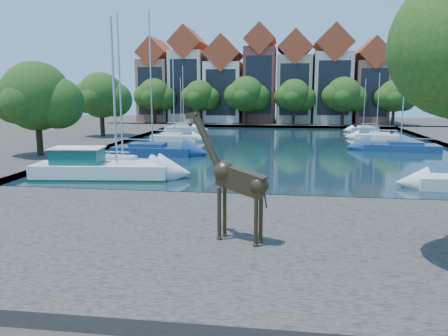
% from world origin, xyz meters
% --- Properties ---
extents(ground, '(160.00, 160.00, 0.00)m').
position_xyz_m(ground, '(0.00, 0.00, 0.00)').
color(ground, '#38332B').
rests_on(ground, ground).
extents(water_basin, '(38.00, 50.00, 0.08)m').
position_xyz_m(water_basin, '(0.00, 24.00, 0.04)').
color(water_basin, black).
rests_on(water_basin, ground).
extents(near_quay, '(50.00, 14.00, 0.50)m').
position_xyz_m(near_quay, '(0.00, -7.00, 0.25)').
color(near_quay, '#4F4A44').
rests_on(near_quay, ground).
extents(far_quay, '(60.00, 16.00, 0.50)m').
position_xyz_m(far_quay, '(0.00, 56.00, 0.25)').
color(far_quay, '#4F4A44').
rests_on(far_quay, ground).
extents(left_quay, '(14.00, 52.00, 0.50)m').
position_xyz_m(left_quay, '(-25.00, 24.00, 0.25)').
color(left_quay, '#4F4A44').
rests_on(left_quay, ground).
extents(townhouse_west_end, '(5.44, 9.18, 14.93)m').
position_xyz_m(townhouse_west_end, '(-23.00, 55.99, 7.36)').
color(townhouse_west_end, '#956851').
rests_on(townhouse_west_end, far_quay).
extents(townhouse_west_mid, '(5.94, 9.18, 16.79)m').
position_xyz_m(townhouse_west_mid, '(-17.00, 55.99, 8.23)').
color(townhouse_west_mid, beige).
rests_on(townhouse_west_mid, far_quay).
extents(townhouse_west_inner, '(6.43, 9.18, 15.15)m').
position_xyz_m(townhouse_west_inner, '(-10.50, 55.99, 7.35)').
color(townhouse_west_inner, silver).
rests_on(townhouse_west_inner, far_quay).
extents(townhouse_center, '(5.44, 9.18, 16.93)m').
position_xyz_m(townhouse_center, '(-4.00, 55.99, 8.36)').
color(townhouse_center, brown).
rests_on(townhouse_center, far_quay).
extents(townhouse_east_inner, '(5.94, 9.18, 15.79)m').
position_xyz_m(townhouse_east_inner, '(2.00, 55.99, 7.73)').
color(townhouse_east_inner, tan).
rests_on(townhouse_east_inner, far_quay).
extents(townhouse_east_mid, '(6.43, 9.18, 16.65)m').
position_xyz_m(townhouse_east_mid, '(8.50, 55.99, 8.10)').
color(townhouse_east_mid, beige).
rests_on(townhouse_east_mid, far_quay).
extents(townhouse_east_end, '(5.44, 9.18, 14.43)m').
position_xyz_m(townhouse_east_end, '(15.00, 55.99, 7.11)').
color(townhouse_east_end, brown).
rests_on(townhouse_east_end, far_quay).
extents(far_tree_far_west, '(7.28, 5.60, 7.68)m').
position_xyz_m(far_tree_far_west, '(-21.90, 50.49, 5.18)').
color(far_tree_far_west, '#332114').
rests_on(far_tree_far_west, far_quay).
extents(far_tree_west, '(6.76, 5.20, 7.36)m').
position_xyz_m(far_tree_west, '(-13.91, 50.49, 5.08)').
color(far_tree_west, '#332114').
rests_on(far_tree_west, far_quay).
extents(far_tree_mid_west, '(7.80, 6.00, 8.00)m').
position_xyz_m(far_tree_mid_west, '(-5.89, 50.49, 5.29)').
color(far_tree_mid_west, '#332114').
rests_on(far_tree_mid_west, far_quay).
extents(far_tree_mid_east, '(7.02, 5.40, 7.52)m').
position_xyz_m(far_tree_mid_east, '(2.10, 50.49, 5.13)').
color(far_tree_mid_east, '#332114').
rests_on(far_tree_mid_east, far_quay).
extents(far_tree_east, '(7.54, 5.80, 7.84)m').
position_xyz_m(far_tree_east, '(10.11, 50.49, 5.24)').
color(far_tree_east, '#332114').
rests_on(far_tree_east, far_quay).
extents(far_tree_far_east, '(6.76, 5.20, 7.36)m').
position_xyz_m(far_tree_far_east, '(18.09, 50.49, 5.08)').
color(far_tree_far_east, '#332114').
rests_on(far_tree_far_east, far_quay).
extents(side_tree_left_near, '(7.80, 6.00, 8.20)m').
position_xyz_m(side_tree_left_near, '(-20.89, 11.99, 5.49)').
color(side_tree_left_near, '#332114').
rests_on(side_tree_left_near, left_quay).
extents(side_tree_left_far, '(7.28, 5.60, 7.88)m').
position_xyz_m(side_tree_left_far, '(-21.90, 27.99, 5.38)').
color(side_tree_left_far, '#332114').
rests_on(side_tree_left_far, left_quay).
extents(giraffe_statue, '(3.34, 1.57, 4.94)m').
position_xyz_m(giraffe_statue, '(-1.39, -7.75, 2.93)').
color(giraffe_statue, '#362C1B').
rests_on(giraffe_statue, near_quay).
extents(motorsailer, '(9.70, 3.77, 10.98)m').
position_xyz_m(motorsailer, '(-12.61, 4.99, 0.93)').
color(motorsailer, white).
rests_on(motorsailer, water_basin).
extents(sailboat_left_a, '(5.96, 2.44, 11.76)m').
position_xyz_m(sailboat_left_a, '(-12.00, 8.43, 0.68)').
color(sailboat_left_a, silver).
rests_on(sailboat_left_a, water_basin).
extents(sailboat_left_b, '(7.65, 2.81, 13.31)m').
position_xyz_m(sailboat_left_b, '(-12.00, 16.34, 0.70)').
color(sailboat_left_b, navy).
rests_on(sailboat_left_b, water_basin).
extents(sailboat_left_c, '(5.69, 2.06, 9.68)m').
position_xyz_m(sailboat_left_c, '(-12.74, 27.69, 0.63)').
color(sailboat_left_c, silver).
rests_on(sailboat_left_c, water_basin).
extents(sailboat_left_d, '(5.43, 2.58, 9.63)m').
position_xyz_m(sailboat_left_d, '(-14.44, 39.95, 0.63)').
color(sailboat_left_d, silver).
rests_on(sailboat_left_d, water_basin).
extents(sailboat_left_e, '(5.26, 2.81, 7.88)m').
position_xyz_m(sailboat_left_e, '(-15.00, 40.84, 0.56)').
color(sailboat_left_e, silver).
rests_on(sailboat_left_e, water_basin).
extents(sailboat_right_b, '(7.62, 3.10, 11.33)m').
position_xyz_m(sailboat_right_b, '(12.27, 22.48, 0.60)').
color(sailboat_right_b, navy).
rests_on(sailboat_right_b, water_basin).
extents(sailboat_right_c, '(5.40, 2.37, 8.19)m').
position_xyz_m(sailboat_right_c, '(12.00, 33.11, 0.56)').
color(sailboat_right_c, white).
rests_on(sailboat_right_c, water_basin).
extents(sailboat_right_d, '(4.68, 2.84, 7.73)m').
position_xyz_m(sailboat_right_d, '(12.16, 43.40, 0.58)').
color(sailboat_right_d, silver).
rests_on(sailboat_right_d, water_basin).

